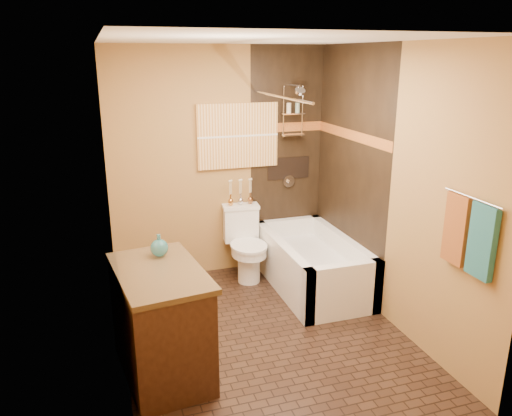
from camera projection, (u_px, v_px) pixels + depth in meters
name	position (u px, v px, depth m)	size (l,w,h in m)	color
floor	(264.00, 334.00, 4.45)	(3.00, 3.00, 0.00)	black
wall_left	(113.00, 214.00, 3.73)	(0.02, 3.00, 2.50)	#9A6A3B
wall_right	(392.00, 189.00, 4.44)	(0.02, 3.00, 2.50)	#9A6A3B
wall_back	(220.00, 164.00, 5.45)	(2.40, 0.02, 2.50)	#9A6A3B
wall_front	(353.00, 273.00, 2.72)	(2.40, 0.02, 2.50)	#9A6A3B
ceiling	(265.00, 39.00, 3.72)	(3.00, 3.00, 0.00)	silver
alcove_tile_back	(286.00, 160.00, 5.67)	(0.85, 0.01, 2.50)	black
alcove_tile_right	(350.00, 171.00, 5.12)	(0.01, 1.50, 2.50)	black
mosaic_band_back	(287.00, 127.00, 5.55)	(0.85, 0.01, 0.10)	#94431B
mosaic_band_right	(351.00, 135.00, 5.01)	(0.01, 1.50, 0.10)	#94431B
alcove_niche	(288.00, 168.00, 5.70)	(0.50, 0.01, 0.25)	black
shower_fixtures	(293.00, 124.00, 5.45)	(0.24, 0.33, 1.16)	silver
curtain_rod	(279.00, 96.00, 4.66)	(0.03, 0.03, 1.55)	silver
towel_bar	(473.00, 198.00, 3.41)	(0.02, 0.02, 0.55)	silver
towel_teal	(482.00, 241.00, 3.38)	(0.05, 0.22, 0.52)	#1D5963
towel_rust	(456.00, 229.00, 3.61)	(0.05, 0.22, 0.52)	brown
sunset_painting	(238.00, 136.00, 5.40)	(0.90, 0.04, 0.70)	#C37B2E
vanity_mirror	(113.00, 191.00, 3.40)	(0.01, 1.00, 0.90)	white
bathtub	(312.00, 268.00, 5.31)	(0.80, 1.50, 0.55)	white
toilet	(246.00, 243.00, 5.50)	(0.42, 0.61, 0.79)	white
vanity	(161.00, 323.00, 3.79)	(0.73, 1.06, 0.88)	black
teal_bottle	(159.00, 245.00, 3.89)	(0.14, 0.14, 0.22)	#246C6E
bud_vases	(241.00, 191.00, 5.50)	(0.29, 0.06, 0.28)	#C9883F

